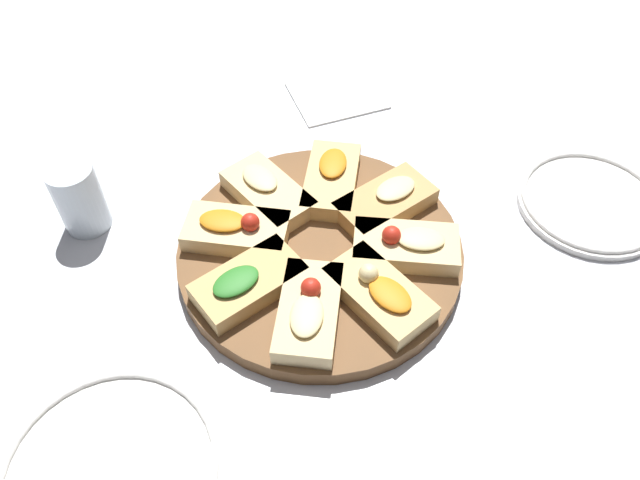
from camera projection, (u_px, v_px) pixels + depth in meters
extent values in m
plane|color=silver|center=(320.00, 258.00, 0.85)|extent=(3.00, 3.00, 0.00)
cylinder|color=brown|center=(320.00, 252.00, 0.84)|extent=(0.38, 0.38, 0.02)
cube|color=#E5C689|center=(309.00, 311.00, 0.75)|extent=(0.14, 0.15, 0.03)
ellipsoid|color=beige|center=(307.00, 315.00, 0.73)|extent=(0.07, 0.07, 0.01)
sphere|color=red|center=(311.00, 288.00, 0.75)|extent=(0.02, 0.02, 0.02)
cube|color=#DBB775|center=(379.00, 294.00, 0.77)|extent=(0.10, 0.15, 0.03)
ellipsoid|color=orange|center=(390.00, 294.00, 0.75)|extent=(0.05, 0.07, 0.01)
sphere|color=beige|center=(369.00, 274.00, 0.76)|extent=(0.02, 0.02, 0.02)
cube|color=#E5C689|center=(406.00, 246.00, 0.82)|extent=(0.15, 0.14, 0.03)
ellipsoid|color=beige|center=(421.00, 239.00, 0.80)|extent=(0.07, 0.07, 0.01)
sphere|color=red|center=(391.00, 235.00, 0.80)|extent=(0.02, 0.02, 0.02)
cube|color=tan|center=(385.00, 203.00, 0.87)|extent=(0.15, 0.09, 0.03)
ellipsoid|color=beige|center=(396.00, 188.00, 0.86)|extent=(0.07, 0.05, 0.01)
cube|color=#DBB775|center=(331.00, 180.00, 0.90)|extent=(0.14, 0.15, 0.03)
ellipsoid|color=orange|center=(333.00, 163.00, 0.89)|extent=(0.07, 0.07, 0.01)
cube|color=#E5C689|center=(268.00, 193.00, 0.88)|extent=(0.10, 0.15, 0.03)
ellipsoid|color=beige|center=(260.00, 178.00, 0.88)|extent=(0.05, 0.07, 0.01)
cube|color=#E5C689|center=(236.00, 231.00, 0.84)|extent=(0.15, 0.14, 0.03)
ellipsoid|color=orange|center=(222.00, 221.00, 0.82)|extent=(0.07, 0.07, 0.01)
sphere|color=red|center=(250.00, 222.00, 0.82)|extent=(0.02, 0.02, 0.02)
cube|color=tan|center=(249.00, 283.00, 0.78)|extent=(0.15, 0.09, 0.03)
ellipsoid|color=#2D7A28|center=(236.00, 281.00, 0.76)|extent=(0.07, 0.05, 0.01)
cylinder|color=white|center=(590.00, 203.00, 0.91)|extent=(0.21, 0.21, 0.01)
torus|color=white|center=(592.00, 200.00, 0.91)|extent=(0.20, 0.20, 0.01)
cylinder|color=white|center=(111.00, 473.00, 0.66)|extent=(0.24, 0.24, 0.01)
torus|color=white|center=(109.00, 471.00, 0.66)|extent=(0.23, 0.23, 0.01)
cylinder|color=silver|center=(79.00, 198.00, 0.85)|extent=(0.07, 0.07, 0.11)
cube|color=white|center=(337.00, 95.00, 1.08)|extent=(0.16, 0.15, 0.01)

